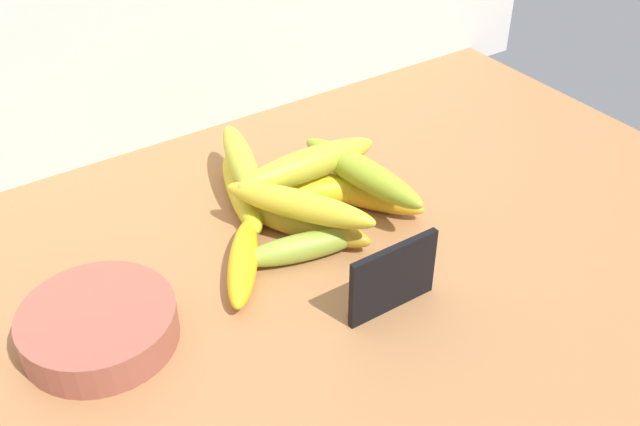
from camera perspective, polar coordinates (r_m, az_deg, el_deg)
counter_top at (r=88.39cm, az=1.97°, el=-4.76°), size 110.00×76.00×3.00cm
chalkboard_sign at (r=79.90cm, az=5.50°, el=-5.13°), size 11.00×1.80×8.40cm
fruit_bowl at (r=80.49cm, az=-16.52°, el=-8.24°), size 16.09×16.09×3.96cm
banana_0 at (r=90.75cm, az=-1.29°, el=-0.81°), size 12.27×17.12×3.64cm
banana_1 at (r=95.82cm, az=-0.43°, el=1.59°), size 19.69×11.35×4.02cm
banana_2 at (r=85.70cm, az=-5.89°, el=-3.73°), size 11.31×14.61×3.34cm
banana_3 at (r=96.56cm, az=2.46°, el=1.66°), size 12.97×18.85×3.51cm
banana_4 at (r=87.35cm, az=-1.31°, el=-2.62°), size 15.42×6.85×3.35cm
banana_5 at (r=96.95cm, az=-5.99°, el=1.68°), size 8.87×18.67×3.61cm
banana_6 at (r=93.77cm, az=-0.94°, el=3.72°), size 20.01×4.33×4.12cm
banana_7 at (r=87.67cm, az=-1.60°, el=0.63°), size 13.50×18.07×3.62cm
banana_8 at (r=93.68cm, az=3.16°, el=3.16°), size 6.82×20.65×3.88cm
banana_9 at (r=96.43cm, az=-6.03°, el=3.98°), size 8.65×18.14×3.46cm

